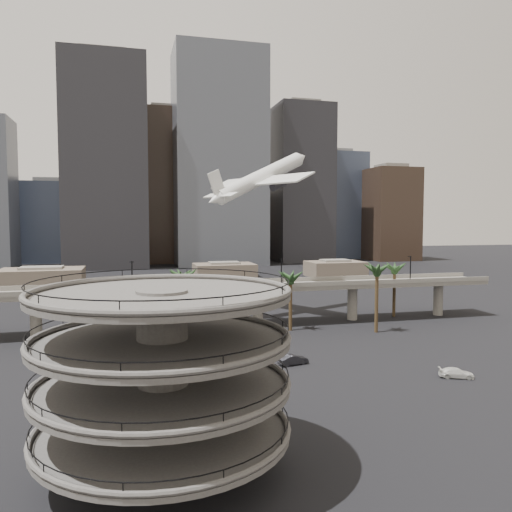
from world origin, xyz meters
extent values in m
plane|color=black|center=(0.00, 0.00, 0.00)|extent=(700.00, 700.00, 0.00)
cylinder|color=#4C4A47|center=(-13.00, -4.00, 8.00)|extent=(4.40, 4.40, 16.50)
cylinder|color=#4C4A47|center=(-13.00, -4.00, 3.77)|extent=(22.00, 22.00, 0.45)
torus|color=#4C4A47|center=(-13.00, -4.00, 4.25)|extent=(22.20, 22.20, 0.50)
torus|color=black|center=(-13.00, -4.00, 5.05)|extent=(21.80, 21.80, 0.10)
cylinder|color=#4C4A47|center=(-13.00, -4.00, 7.78)|extent=(22.00, 22.00, 0.45)
torus|color=#4C4A47|center=(-13.00, -4.00, 8.25)|extent=(22.20, 22.20, 0.50)
torus|color=black|center=(-13.00, -4.00, 9.05)|extent=(21.80, 21.80, 0.10)
cylinder|color=#4C4A47|center=(-13.00, -4.00, 11.78)|extent=(22.00, 22.00, 0.45)
torus|color=#4C4A47|center=(-13.00, -4.00, 12.25)|extent=(22.20, 22.20, 0.50)
torus|color=black|center=(-13.00, -4.00, 13.05)|extent=(21.80, 21.80, 0.10)
cylinder|color=#4C4A47|center=(-13.00, -4.00, 15.78)|extent=(22.00, 22.00, 0.45)
torus|color=#4C4A47|center=(-13.00, -4.00, 16.25)|extent=(22.20, 22.20, 0.50)
torus|color=black|center=(-13.00, -4.00, 17.05)|extent=(21.80, 21.80, 0.10)
cube|color=slate|center=(0.00, 55.00, 8.00)|extent=(130.00, 9.00, 0.90)
cube|color=slate|center=(0.00, 50.50, 8.90)|extent=(130.00, 0.30, 1.00)
cube|color=slate|center=(0.00, 59.50, 8.90)|extent=(130.00, 0.30, 1.00)
cylinder|color=slate|center=(-33.00, 55.00, 3.80)|extent=(2.20, 2.20, 8.00)
cylinder|color=slate|center=(-11.00, 55.00, 3.80)|extent=(2.20, 2.20, 8.00)
cylinder|color=slate|center=(11.00, 55.00, 3.80)|extent=(2.20, 2.20, 8.00)
cylinder|color=slate|center=(33.00, 55.00, 3.80)|extent=(2.20, 2.20, 8.00)
cylinder|color=slate|center=(55.00, 55.00, 3.80)|extent=(2.20, 2.20, 8.00)
cylinder|color=black|center=(-15.00, 51.00, 11.50)|extent=(0.24, 0.24, 6.00)
cylinder|color=black|center=(15.00, 51.00, 11.50)|extent=(0.24, 0.24, 6.00)
cylinder|color=black|center=(45.00, 51.00, 11.50)|extent=(0.24, 0.24, 6.00)
cylinder|color=#42331C|center=(-6.00, 44.00, 6.08)|extent=(0.70, 0.70, 12.15)
ellipsoid|color=#1E3A1A|center=(-6.00, 44.00, 12.55)|extent=(4.40, 4.40, 2.00)
cylinder|color=#42331C|center=(16.00, 48.00, 5.40)|extent=(0.70, 0.70, 10.80)
ellipsoid|color=#1E3A1A|center=(16.00, 48.00, 11.20)|extent=(4.40, 4.40, 2.00)
cylinder|color=#42331C|center=(32.00, 42.00, 6.30)|extent=(0.70, 0.70, 12.60)
ellipsoid|color=#1E3A1A|center=(32.00, 42.00, 13.00)|extent=(4.40, 4.40, 2.00)
cylinder|color=#42331C|center=(44.00, 56.00, 5.62)|extent=(0.70, 0.70, 11.25)
ellipsoid|color=#1E3A1A|center=(44.00, 56.00, 11.65)|extent=(4.40, 4.40, 2.00)
cube|color=brown|center=(-45.00, 140.00, 2.75)|extent=(28.00, 18.00, 5.50)
cube|color=slate|center=(-45.00, 140.00, 5.90)|extent=(14.00, 9.00, 0.80)
cube|color=brown|center=(22.00, 150.00, 2.50)|extent=(24.00, 16.00, 5.00)
cube|color=slate|center=(22.00, 150.00, 5.40)|extent=(12.00, 8.00, 0.80)
cube|color=brown|center=(65.00, 138.00, 3.00)|extent=(22.00, 15.00, 6.00)
cube|color=slate|center=(65.00, 138.00, 6.40)|extent=(11.00, 7.50, 0.80)
cube|color=#363F54|center=(-55.00, 245.00, 21.46)|extent=(30.00, 30.00, 42.92)
cube|color=slate|center=(-55.00, 245.00, 44.12)|extent=(16.50, 16.50, 2.40)
cube|color=black|center=(-25.00, 200.00, 49.18)|extent=(38.00, 30.00, 98.37)
cube|color=slate|center=(-25.00, 200.00, 99.57)|extent=(20.90, 16.50, 2.40)
cube|color=#30231A|center=(5.00, 225.00, 40.24)|extent=(28.00, 26.00, 80.48)
cube|color=slate|center=(5.00, 225.00, 81.68)|extent=(15.40, 14.30, 2.40)
cube|color=#4E525C|center=(30.00, 205.00, 53.66)|extent=(45.00, 32.00, 107.31)
cube|color=slate|center=(30.00, 205.00, 108.51)|extent=(24.75, 17.60, 2.40)
cube|color=gray|center=(55.00, 240.00, 18.78)|extent=(24.00, 24.00, 37.56)
cube|color=slate|center=(55.00, 240.00, 38.76)|extent=(13.20, 13.20, 2.40)
cube|color=black|center=(78.00, 215.00, 42.48)|extent=(30.00, 28.00, 84.96)
cube|color=slate|center=(78.00, 215.00, 86.16)|extent=(16.50, 15.40, 2.40)
cube|color=#363F54|center=(105.00, 235.00, 31.30)|extent=(34.00, 30.00, 62.60)
cube|color=slate|center=(105.00, 235.00, 63.80)|extent=(18.70, 16.50, 2.40)
cube|color=#30231A|center=(130.00, 210.00, 25.93)|extent=(26.00, 26.00, 51.87)
cube|color=slate|center=(130.00, 210.00, 53.07)|extent=(14.30, 14.30, 2.40)
cube|color=gray|center=(18.00, 260.00, 16.99)|extent=(22.00, 22.00, 33.98)
cube|color=slate|center=(18.00, 260.00, 35.18)|extent=(12.10, 12.10, 2.40)
cylinder|color=white|center=(14.82, 66.45, 32.40)|extent=(24.89, 15.67, 13.53)
cone|color=white|center=(27.03, 73.08, 38.10)|extent=(5.59, 5.19, 4.51)
cone|color=white|center=(2.61, 59.83, 26.70)|extent=(5.27, 4.78, 4.16)
cube|color=white|center=(14.23, 66.13, 31.49)|extent=(19.10, 28.39, 2.70)
cube|color=white|center=(4.05, 60.61, 27.79)|extent=(6.59, 9.59, 1.11)
cube|color=white|center=(3.15, 60.12, 30.30)|extent=(4.46, 2.63, 6.11)
cylinder|color=#242429|center=(12.53, 71.28, 30.42)|extent=(4.88, 3.85, 3.34)
cylinder|color=#242429|center=(17.61, 61.91, 30.42)|extent=(4.88, 3.85, 3.34)
imported|color=#AD1831|center=(-1.69, 14.17, 0.70)|extent=(4.27, 2.17, 1.39)
imported|color=black|center=(8.72, 24.76, 0.78)|extent=(4.97, 2.57, 1.56)
imported|color=silver|center=(29.01, 12.87, 0.69)|extent=(5.13, 3.65, 1.38)
camera|label=1|loc=(-15.81, -46.97, 22.13)|focal=35.00mm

